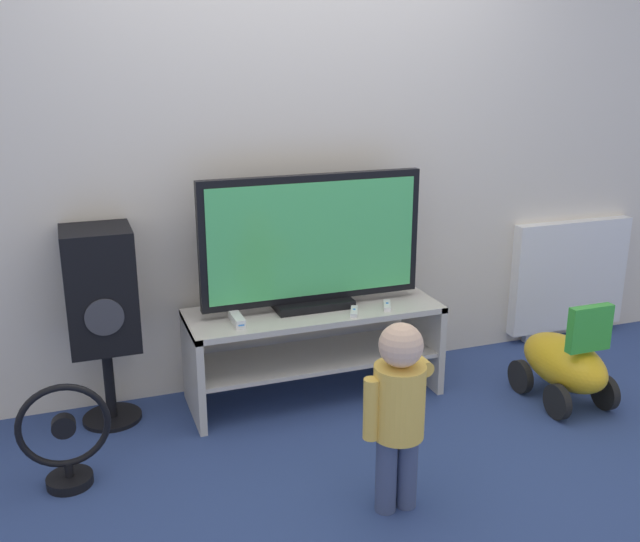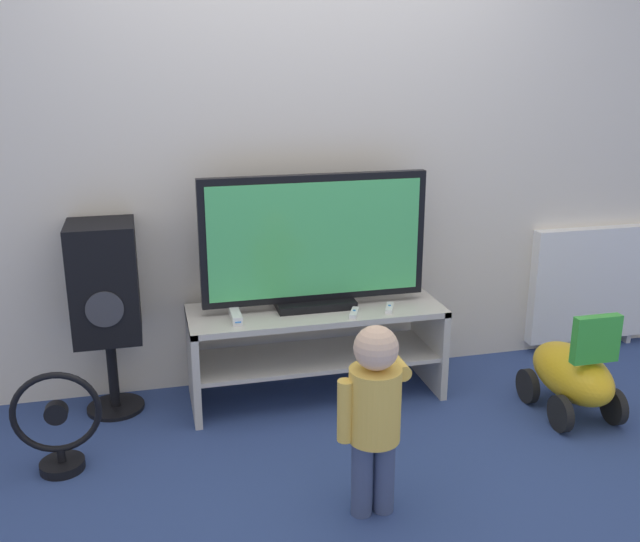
{
  "view_description": "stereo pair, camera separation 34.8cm",
  "coord_description": "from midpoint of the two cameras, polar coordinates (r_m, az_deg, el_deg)",
  "views": [
    {
      "loc": [
        -1.14,
        -2.99,
        1.73
      ],
      "look_at": [
        0.0,
        0.14,
        0.71
      ],
      "focal_mm": 40.0,
      "sensor_mm": 36.0,
      "label": 1
    },
    {
      "loc": [
        -0.8,
        -3.09,
        1.73
      ],
      "look_at": [
        0.0,
        0.14,
        0.71
      ],
      "focal_mm": 40.0,
      "sensor_mm": 36.0,
      "label": 2
    }
  ],
  "objects": [
    {
      "name": "remote_secondary",
      "position": [
        3.55,
        -0.05,
        -3.32
      ],
      "size": [
        0.08,
        0.13,
        0.03
      ],
      "color": "white",
      "rests_on": "tv_stand"
    },
    {
      "name": "ride_on_toy",
      "position": [
        3.82,
        16.59,
        -7.09
      ],
      "size": [
        0.33,
        0.55,
        0.57
      ],
      "color": "gold",
      "rests_on": "ground_plane"
    },
    {
      "name": "remote_primary",
      "position": [
        3.64,
        2.68,
        -2.81
      ],
      "size": [
        0.08,
        0.13,
        0.03
      ],
      "color": "white",
      "rests_on": "tv_stand"
    },
    {
      "name": "radiator",
      "position": [
        4.65,
        17.33,
        -0.39
      ],
      "size": [
        0.81,
        0.08,
        0.75
      ],
      "color": "white",
      "rests_on": "ground_plane"
    },
    {
      "name": "television",
      "position": [
        3.55,
        -3.42,
        2.17
      ],
      "size": [
        1.14,
        0.2,
        0.68
      ],
      "color": "black",
      "rests_on": "tv_stand"
    },
    {
      "name": "floor_fan",
      "position": [
        3.24,
        -22.72,
        -12.45
      ],
      "size": [
        0.37,
        0.19,
        0.46
      ],
      "color": "black",
      "rests_on": "ground_plane"
    },
    {
      "name": "speaker_tower",
      "position": [
        3.53,
        -19.86,
        -1.76
      ],
      "size": [
        0.32,
        0.33,
        0.97
      ],
      "color": "black",
      "rests_on": "ground_plane"
    },
    {
      "name": "game_console",
      "position": [
        3.47,
        -9.54,
        -3.86
      ],
      "size": [
        0.05,
        0.18,
        0.04
      ],
      "color": "white",
      "rests_on": "tv_stand"
    },
    {
      "name": "ground_plane",
      "position": [
        3.63,
        -2.05,
        -11.46
      ],
      "size": [
        16.0,
        16.0,
        0.0
      ],
      "primitive_type": "plane",
      "color": "navy"
    },
    {
      "name": "child",
      "position": [
        2.75,
        2.65,
        -10.47
      ],
      "size": [
        0.3,
        0.45,
        0.78
      ],
      "color": "#3F4C72",
      "rests_on": "ground_plane"
    },
    {
      "name": "tv_stand",
      "position": [
        3.69,
        -3.19,
        -5.39
      ],
      "size": [
        1.3,
        0.45,
        0.49
      ],
      "color": "beige",
      "rests_on": "ground_plane"
    },
    {
      "name": "wall_back",
      "position": [
        3.73,
        -4.83,
        10.31
      ],
      "size": [
        10.0,
        0.06,
        2.6
      ],
      "color": "silver",
      "rests_on": "ground_plane"
    }
  ]
}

